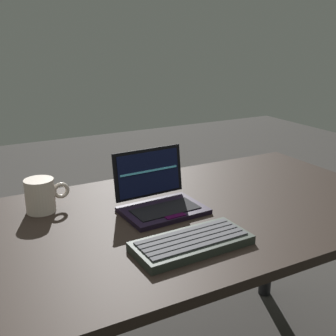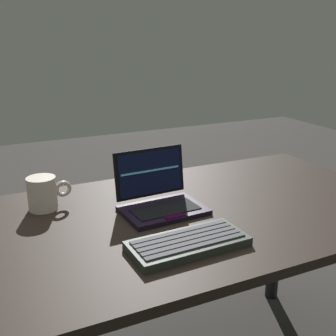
# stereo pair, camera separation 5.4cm
# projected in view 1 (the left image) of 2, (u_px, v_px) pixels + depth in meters

# --- Properties ---
(desk) EXTENTS (1.76, 0.78, 0.71)m
(desk) POSITION_uv_depth(u_px,v_px,m) (140.00, 248.00, 1.25)
(desk) COLOR black
(desk) RESTS_ON ground
(laptop_front) EXTENTS (0.26, 0.21, 0.18)m
(laptop_front) POSITION_uv_depth(u_px,v_px,m) (159.00, 199.00, 1.30)
(laptop_front) COLOR black
(laptop_front) RESTS_ON desk
(external_keyboard) EXTENTS (0.31, 0.15, 0.03)m
(external_keyboard) POSITION_uv_depth(u_px,v_px,m) (192.00, 243.00, 1.08)
(external_keyboard) COLOR #29302A
(external_keyboard) RESTS_ON desk
(coffee_mug) EXTENTS (0.14, 0.09, 0.10)m
(coffee_mug) POSITION_uv_depth(u_px,v_px,m) (41.00, 195.00, 1.28)
(coffee_mug) COLOR beige
(coffee_mug) RESTS_ON desk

